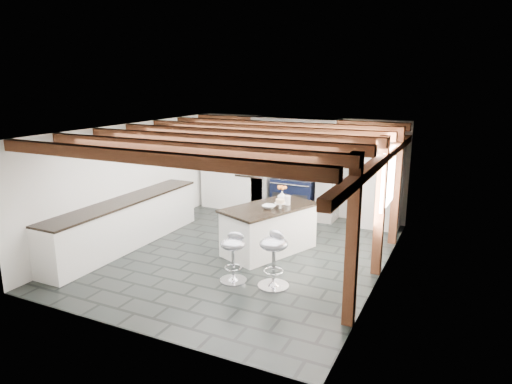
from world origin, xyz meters
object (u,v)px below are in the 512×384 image
at_px(range_cooker, 294,197).
at_px(bar_stool_near, 274,253).
at_px(kitchen_island, 269,228).
at_px(bar_stool_far, 233,252).

relative_size(range_cooker, bar_stool_near, 1.10).
height_order(kitchen_island, bar_stool_far, kitchen_island).
height_order(range_cooker, bar_stool_far, range_cooker).
relative_size(kitchen_island, bar_stool_far, 2.47).
height_order(range_cooker, bar_stool_near, range_cooker).
xyz_separation_m(bar_stool_near, bar_stool_far, (-0.67, -0.09, -0.06)).
height_order(kitchen_island, bar_stool_near, kitchen_island).
xyz_separation_m(range_cooker, kitchen_island, (0.41, -2.35, -0.02)).
bearing_deg(kitchen_island, range_cooker, 122.22).
distance_m(range_cooker, bar_stool_far, 3.81).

